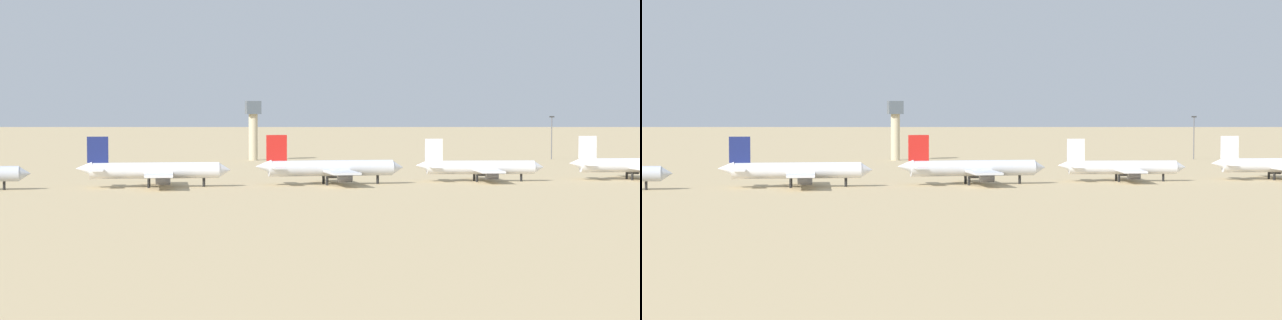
{
  "view_description": "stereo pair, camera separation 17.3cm",
  "coord_description": "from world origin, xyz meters",
  "views": [
    {
      "loc": [
        -63.69,
        -282.3,
        20.73
      ],
      "look_at": [
        0.54,
        15.57,
        6.0
      ],
      "focal_mm": 67.29,
      "sensor_mm": 36.0,
      "label": 1
    },
    {
      "loc": [
        -63.52,
        -282.33,
        20.73
      ],
      "look_at": [
        0.54,
        15.57,
        6.0
      ],
      "focal_mm": 67.29,
      "sensor_mm": 36.0,
      "label": 2
    }
  ],
  "objects": [
    {
      "name": "ground",
      "position": [
        0.0,
        0.0,
        0.0
      ],
      "size": [
        4000.0,
        4000.0,
        0.0
      ],
      "primitive_type": "plane",
      "color": "tan"
    },
    {
      "name": "ridge_west",
      "position": [
        29.64,
        1057.26,
        41.68
      ],
      "size": [
        368.25,
        350.78,
        83.36
      ],
      "primitive_type": "pyramid",
      "rotation": [
        0.0,
        0.0,
        0.09
      ],
      "color": "slate",
      "rests_on": "ground"
    },
    {
      "name": "ridge_center",
      "position": [
        480.04,
        1092.45,
        34.82
      ],
      "size": [
        383.71,
        348.4,
        69.65
      ],
      "primitive_type": "pyramid",
      "rotation": [
        0.0,
        0.0,
        -0.18
      ],
      "color": "gray",
      "rests_on": "ground"
    },
    {
      "name": "parked_jet_navy_3",
      "position": [
        -42.05,
        10.76,
        4.07
      ],
      "size": [
        37.58,
        31.71,
        12.41
      ],
      "rotation": [
        0.0,
        0.0,
        -0.08
      ],
      "color": "white",
      "rests_on": "ground"
    },
    {
      "name": "parked_jet_red_4",
      "position": [
        2.04,
        11.02,
        4.12
      ],
      "size": [
        37.98,
        31.84,
        12.57
      ],
      "rotation": [
        0.0,
        0.0,
        -0.03
      ],
      "color": "silver",
      "rests_on": "ground"
    },
    {
      "name": "parked_jet_white_5",
      "position": [
        42.96,
        14.45,
        3.67
      ],
      "size": [
        33.81,
        28.81,
        11.2
      ],
      "rotation": [
        0.0,
        0.0,
        -0.17
      ],
      "color": "white",
      "rests_on": "ground"
    },
    {
      "name": "parked_jet_white_6",
      "position": [
        85.81,
        12.82,
        3.84
      ],
      "size": [
        35.51,
        30.14,
        11.73
      ],
      "rotation": [
        0.0,
        0.0,
        -0.13
      ],
      "color": "white",
      "rests_on": "ground"
    },
    {
      "name": "control_tower",
      "position": [
        2.93,
        139.76,
        12.77
      ],
      "size": [
        5.2,
        5.2,
        21.16
      ],
      "color": "#C6B793",
      "rests_on": "ground"
    },
    {
      "name": "light_pole_mid",
      "position": [
        109.89,
        124.1,
        9.06
      ],
      "size": [
        1.8,
        0.5,
        15.7
      ],
      "color": "#59595E",
      "rests_on": "ground"
    }
  ]
}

